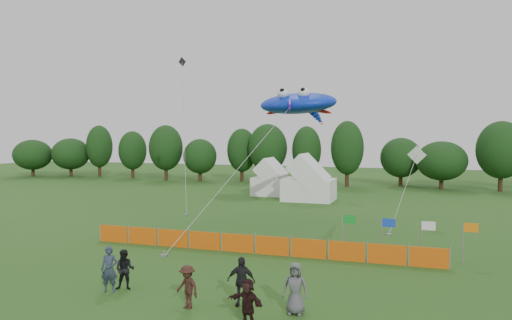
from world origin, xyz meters
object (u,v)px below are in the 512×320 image
(spectator_c, at_px, (187,287))
(spectator_e, at_px, (295,288))
(tent_right, at_px, (309,183))
(spectator_f, at_px, (247,302))
(spectator_a, at_px, (109,269))
(tent_left, at_px, (271,180))
(spectator_d, at_px, (241,281))
(stingray_kite, at_px, (300,104))
(barrier_fence, at_px, (254,244))
(spectator_b, at_px, (125,270))

(spectator_c, relative_size, spectator_e, 0.87)
(tent_right, bearing_deg, spectator_c, -85.61)
(spectator_f, bearing_deg, spectator_a, -171.37)
(tent_right, bearing_deg, spectator_e, -78.19)
(tent_left, relative_size, spectator_d, 1.92)
(spectator_e, height_order, stingray_kite, stingray_kite)
(barrier_fence, xyz_separation_m, spectator_f, (3.10, -9.75, 0.30))
(spectator_f, xyz_separation_m, stingray_kite, (-2.87, 18.98, 7.84))
(spectator_f, bearing_deg, tent_left, 127.59)
(barrier_fence, height_order, spectator_e, spectator_e)
(tent_right, xyz_separation_m, spectator_e, (6.35, -30.36, -0.81))
(tent_left, height_order, spectator_c, tent_left)
(spectator_a, height_order, spectator_c, spectator_a)
(barrier_fence, relative_size, spectator_b, 11.79)
(spectator_d, xyz_separation_m, stingray_kite, (-1.98, 17.21, 7.70))
(spectator_a, xyz_separation_m, spectator_f, (6.61, -1.55, -0.15))
(tent_left, bearing_deg, spectator_c, -78.10)
(tent_left, distance_m, spectator_c, 34.81)
(tent_right, distance_m, spectator_a, 30.44)
(spectator_a, relative_size, spectator_c, 1.17)
(spectator_b, relative_size, spectator_f, 1.05)
(barrier_fence, xyz_separation_m, spectator_a, (-3.52, -8.20, 0.45))
(spectator_b, bearing_deg, spectator_e, -22.37)
(tent_left, relative_size, spectator_a, 1.90)
(tent_left, distance_m, tent_right, 5.62)
(barrier_fence, relative_size, stingray_kite, 1.06)
(spectator_f, height_order, stingray_kite, stingray_kite)
(spectator_c, bearing_deg, spectator_f, 4.08)
(spectator_d, bearing_deg, barrier_fence, 100.13)
(spectator_c, bearing_deg, spectator_e, 31.93)
(spectator_d, bearing_deg, tent_right, 92.59)
(tent_left, distance_m, spectator_a, 33.50)
(barrier_fence, distance_m, spectator_b, 8.33)
(spectator_a, bearing_deg, stingray_kite, 61.55)
(tent_right, height_order, barrier_fence, tent_right)
(spectator_b, xyz_separation_m, spectator_d, (5.29, -0.25, 0.09))
(barrier_fence, height_order, spectator_d, spectator_d)
(spectator_d, bearing_deg, tent_left, 99.85)
(spectator_b, bearing_deg, barrier_fence, 49.26)
(spectator_c, bearing_deg, tent_right, 115.69)
(tent_left, relative_size, spectator_c, 2.21)
(spectator_d, distance_m, spectator_f, 1.99)
(barrier_fence, height_order, spectator_f, spectator_f)
(spectator_f, bearing_deg, barrier_fence, 129.42)
(tent_left, height_order, tent_right, tent_right)
(barrier_fence, distance_m, spectator_c, 8.93)
(spectator_d, bearing_deg, spectator_f, -68.56)
(spectator_c, bearing_deg, spectator_a, -169.01)
(spectator_d, distance_m, spectator_e, 2.17)
(tent_left, bearing_deg, spectator_b, -83.62)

